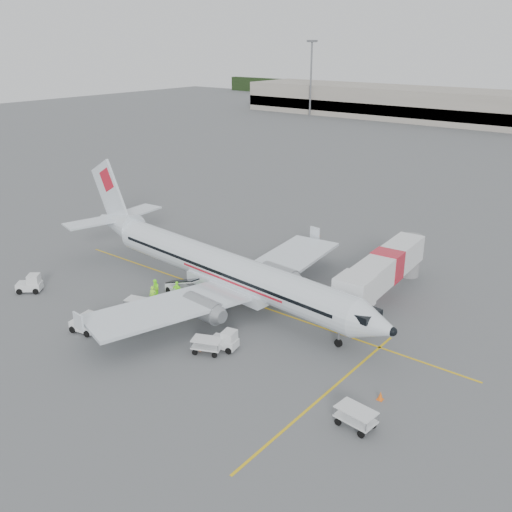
% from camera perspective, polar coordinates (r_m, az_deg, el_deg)
% --- Properties ---
extents(ground, '(360.00, 360.00, 0.00)m').
position_cam_1_polar(ground, '(53.16, -1.34, -4.43)').
color(ground, '#56595B').
extents(stripe_lead, '(44.00, 0.20, 0.01)m').
position_cam_1_polar(stripe_lead, '(53.15, -1.34, -4.43)').
color(stripe_lead, yellow).
rests_on(stripe_lead, ground).
extents(stripe_cross, '(0.20, 20.00, 0.01)m').
position_cam_1_polar(stripe_cross, '(40.43, 6.99, -13.52)').
color(stripe_cross, yellow).
rests_on(stripe_cross, ground).
extents(terminal_west, '(110.00, 22.00, 9.00)m').
position_cam_1_polar(terminal_west, '(182.19, 15.77, 14.44)').
color(terminal_west, gray).
rests_on(terminal_west, ground).
extents(mast_west, '(3.20, 1.20, 22.00)m').
position_cam_1_polar(mast_west, '(185.15, 5.51, 17.21)').
color(mast_west, slate).
rests_on(mast_west, ground).
extents(aircraft, '(40.23, 32.85, 10.40)m').
position_cam_1_polar(aircraft, '(51.41, -3.06, 0.92)').
color(aircraft, white).
rests_on(aircraft, ground).
extents(jet_bridge, '(4.48, 17.59, 4.57)m').
position_cam_1_polar(jet_bridge, '(54.04, 12.86, -1.90)').
color(jet_bridge, silver).
rests_on(jet_bridge, ground).
extents(belt_loader, '(5.38, 2.69, 2.79)m').
position_cam_1_polar(belt_loader, '(53.85, -7.28, -2.63)').
color(belt_loader, silver).
rests_on(belt_loader, ground).
extents(tug_fore, '(2.32, 1.62, 1.63)m').
position_cam_1_polar(tug_fore, '(45.00, -3.22, -8.30)').
color(tug_fore, silver).
rests_on(tug_fore, ground).
extents(tug_mid, '(2.51, 1.74, 1.77)m').
position_cam_1_polar(tug_mid, '(49.40, -16.79, -6.33)').
color(tug_mid, silver).
rests_on(tug_mid, ground).
extents(tug_aft, '(2.56, 2.45, 1.75)m').
position_cam_1_polar(tug_aft, '(58.71, -21.76, -2.54)').
color(tug_aft, silver).
rests_on(tug_aft, ground).
extents(cart_loaded_a, '(2.43, 1.80, 1.14)m').
position_cam_1_polar(cart_loaded_a, '(49.77, -11.74, -6.04)').
color(cart_loaded_a, silver).
rests_on(cart_loaded_a, ground).
extents(cart_loaded_b, '(2.51, 1.91, 1.16)m').
position_cam_1_polar(cart_loaded_b, '(51.95, -11.69, -4.82)').
color(cart_loaded_b, silver).
rests_on(cart_loaded_b, ground).
extents(cart_empty_a, '(2.64, 2.16, 1.19)m').
position_cam_1_polar(cart_empty_a, '(44.65, -4.92, -8.93)').
color(cart_empty_a, silver).
rests_on(cart_empty_a, ground).
extents(cart_empty_b, '(2.62, 1.72, 1.30)m').
position_cam_1_polar(cart_empty_b, '(37.44, 9.94, -15.66)').
color(cart_empty_b, silver).
rests_on(cart_empty_b, ground).
extents(cone_nose, '(0.40, 0.40, 0.66)m').
position_cam_1_polar(cone_nose, '(40.29, 12.34, -13.47)').
color(cone_nose, orange).
rests_on(cone_nose, ground).
extents(cone_port, '(0.42, 0.42, 0.69)m').
position_cam_1_polar(cone_port, '(70.44, 6.21, 2.25)').
color(cone_port, orange).
rests_on(cone_port, ground).
extents(cone_stbd, '(0.38, 0.38, 0.63)m').
position_cam_1_polar(cone_stbd, '(45.20, -5.62, -8.97)').
color(cone_stbd, orange).
rests_on(cone_stbd, ground).
extents(crew_a, '(0.80, 0.71, 1.84)m').
position_cam_1_polar(crew_a, '(52.70, -10.27, -3.92)').
color(crew_a, '#90FF24').
rests_on(crew_a, ground).
extents(crew_b, '(1.03, 0.95, 1.70)m').
position_cam_1_polar(crew_b, '(54.36, -10.04, -3.18)').
color(crew_b, '#90FF24').
rests_on(crew_b, ground).
extents(crew_c, '(1.09, 1.24, 1.66)m').
position_cam_1_polar(crew_c, '(49.90, -12.82, -5.71)').
color(crew_c, '#90FF24').
rests_on(crew_c, ground).
extents(crew_d, '(1.16, 0.72, 1.84)m').
position_cam_1_polar(crew_d, '(53.35, -7.87, -3.45)').
color(crew_d, '#90FF24').
rests_on(crew_d, ground).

